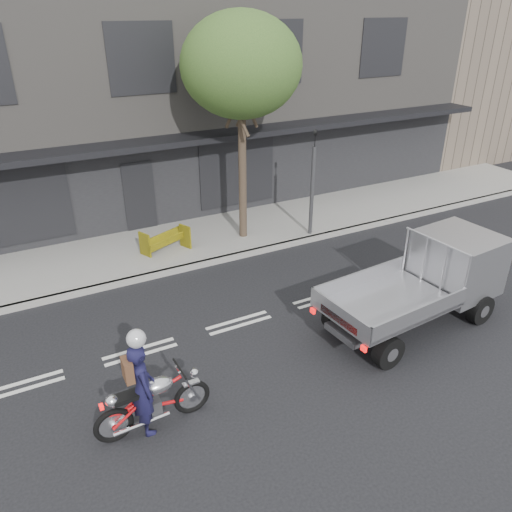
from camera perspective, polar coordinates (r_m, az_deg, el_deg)
The scene contains 11 objects.
ground at distance 12.02m, azimuth -1.98°, elevation -7.65°, with size 80.00×80.00×0.00m, color black.
sidewalk at distance 15.81m, azimuth -9.44°, elevation 1.23°, with size 32.00×3.20×0.15m, color gray.
kerb at distance 14.45m, azimuth -7.36°, elevation -1.18°, with size 32.00×0.20×0.15m, color gray.
building_main at distance 20.90m, azimuth -16.53°, elevation 18.05°, with size 26.00×10.00×8.00m, color slate.
building_neighbour at distance 31.65m, azimuth 24.17°, elevation 21.38°, with size 14.00×10.00×10.00m, color brown.
street_tree at distance 14.74m, azimuth -1.71°, elevation 20.85°, with size 3.40×3.40×6.74m.
traffic_light_pole at distance 15.79m, azimuth 6.44°, elevation 7.59°, with size 0.12×0.12×3.50m.
motorcycle at distance 9.30m, azimuth -11.68°, elevation -15.89°, with size 2.14×0.62×1.10m.
rider at distance 9.06m, azimuth -12.82°, elevation -14.56°, with size 0.66×0.43×1.81m, color #141334.
flatbed_ute at distance 12.62m, azimuth 20.78°, elevation -1.47°, with size 4.64×2.20×2.09m.
construction_barrier at distance 14.95m, azimuth -10.08°, elevation 1.54°, with size 1.35×0.54×0.75m, color yellow, non-canonical shape.
Camera 1 is at (-4.24, -8.97, 6.78)m, focal length 35.00 mm.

